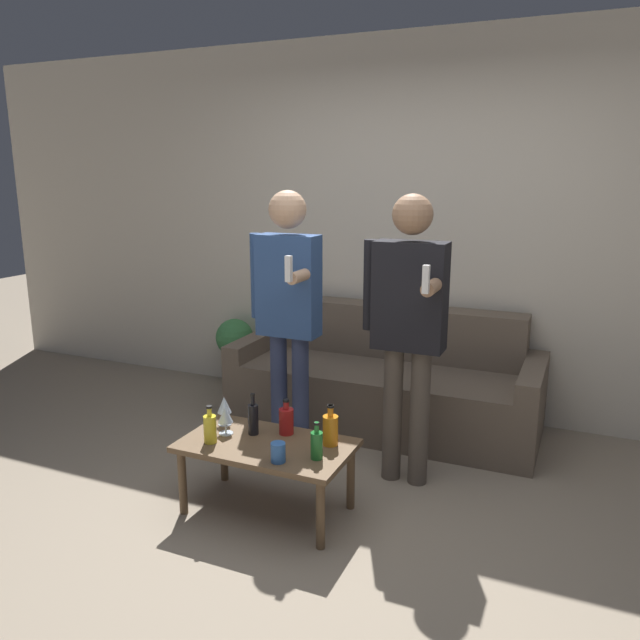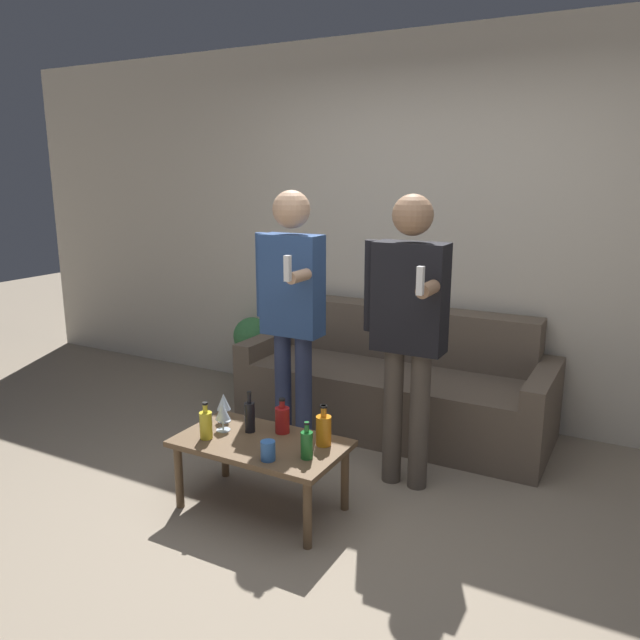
# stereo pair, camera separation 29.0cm
# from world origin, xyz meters

# --- Properties ---
(ground_plane) EXTENTS (16.00, 16.00, 0.00)m
(ground_plane) POSITION_xyz_m (0.00, 0.00, 0.00)
(ground_plane) COLOR gray
(wall_back) EXTENTS (8.00, 0.06, 2.70)m
(wall_back) POSITION_xyz_m (0.00, 2.01, 1.35)
(wall_back) COLOR beige
(wall_back) RESTS_ON ground_plane
(couch) EXTENTS (2.12, 0.82, 0.81)m
(couch) POSITION_xyz_m (-0.16, 1.59, 0.29)
(couch) COLOR #6B5B4C
(couch) RESTS_ON ground_plane
(coffee_table) EXTENTS (0.89, 0.50, 0.39)m
(coffee_table) POSITION_xyz_m (-0.36, 0.21, 0.34)
(coffee_table) COLOR brown
(coffee_table) RESTS_ON ground_plane
(bottle_orange) EXTENTS (0.07, 0.07, 0.20)m
(bottle_orange) POSITION_xyz_m (-0.63, 0.10, 0.47)
(bottle_orange) COLOR yellow
(bottle_orange) RESTS_ON coffee_table
(bottle_green) EXTENTS (0.06, 0.06, 0.23)m
(bottle_green) POSITION_xyz_m (-0.47, 0.28, 0.48)
(bottle_green) COLOR black
(bottle_green) RESTS_ON coffee_table
(bottle_dark) EXTENTS (0.08, 0.08, 0.22)m
(bottle_dark) POSITION_xyz_m (-0.05, 0.32, 0.47)
(bottle_dark) COLOR orange
(bottle_dark) RESTS_ON coffee_table
(bottle_yellow) EXTENTS (0.06, 0.06, 0.19)m
(bottle_yellow) POSITION_xyz_m (-0.05, 0.15, 0.46)
(bottle_yellow) COLOR #23752D
(bottle_yellow) RESTS_ON coffee_table
(bottle_red) EXTENTS (0.08, 0.08, 0.19)m
(bottle_red) POSITION_xyz_m (-0.32, 0.35, 0.46)
(bottle_red) COLOR #B21E1E
(bottle_red) RESTS_ON coffee_table
(wine_glass_near) EXTENTS (0.08, 0.08, 0.15)m
(wine_glass_near) POSITION_xyz_m (-0.61, 0.22, 0.49)
(wine_glass_near) COLOR silver
(wine_glass_near) RESTS_ON coffee_table
(wine_glass_far) EXTENTS (0.08, 0.08, 0.16)m
(wine_glass_far) POSITION_xyz_m (-0.68, 0.33, 0.50)
(wine_glass_far) COLOR silver
(wine_glass_far) RESTS_ON coffee_table
(cup_on_table) EXTENTS (0.07, 0.07, 0.10)m
(cup_on_table) POSITION_xyz_m (-0.20, 0.04, 0.44)
(cup_on_table) COLOR #3366B2
(cup_on_table) RESTS_ON coffee_table
(person_standing_left) EXTENTS (0.43, 0.42, 1.65)m
(person_standing_left) POSITION_xyz_m (-0.53, 0.81, 1.00)
(person_standing_left) COLOR navy
(person_standing_left) RESTS_ON ground_plane
(person_standing_right) EXTENTS (0.47, 0.42, 1.64)m
(person_standing_right) POSITION_xyz_m (0.20, 0.83, 0.98)
(person_standing_right) COLOR brown
(person_standing_right) RESTS_ON ground_plane
(potted_plant) EXTENTS (0.31, 0.31, 0.58)m
(potted_plant) POSITION_xyz_m (-1.53, 1.83, 0.39)
(potted_plant) COLOR #936042
(potted_plant) RESTS_ON ground_plane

